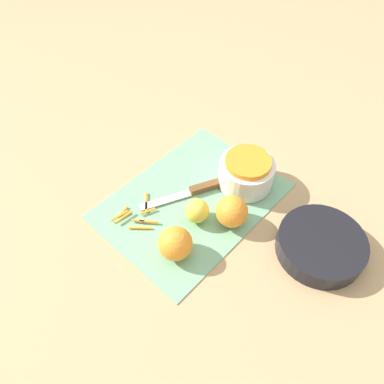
% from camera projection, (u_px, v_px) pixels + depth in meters
% --- Properties ---
extents(ground_plane, '(4.00, 4.00, 0.00)m').
position_uv_depth(ground_plane, '(192.00, 201.00, 0.97)').
color(ground_plane, tan).
extents(cutting_board, '(0.45, 0.33, 0.01)m').
position_uv_depth(cutting_board, '(192.00, 200.00, 0.97)').
color(cutting_board, '#75AD84').
rests_on(cutting_board, ground_plane).
extents(bowl_speckled, '(0.14, 0.14, 0.09)m').
position_uv_depth(bowl_speckled, '(246.00, 172.00, 0.97)').
color(bowl_speckled, silver).
rests_on(bowl_speckled, cutting_board).
extents(bowl_dark, '(0.20, 0.20, 0.05)m').
position_uv_depth(bowl_dark, '(321.00, 245.00, 0.86)').
color(bowl_dark, black).
rests_on(bowl_dark, ground_plane).
extents(knife, '(0.23, 0.13, 0.02)m').
position_uv_depth(knife, '(200.00, 188.00, 0.98)').
color(knife, brown).
rests_on(knife, cutting_board).
extents(orange_left, '(0.08, 0.08, 0.08)m').
position_uv_depth(orange_left, '(175.00, 243.00, 0.83)').
color(orange_left, orange).
rests_on(orange_left, cutting_board).
extents(orange_right, '(0.08, 0.08, 0.08)m').
position_uv_depth(orange_right, '(232.00, 211.00, 0.89)').
color(orange_right, orange).
rests_on(orange_right, cutting_board).
extents(lemon, '(0.06, 0.06, 0.06)m').
position_uv_depth(lemon, '(197.00, 211.00, 0.90)').
color(lemon, gold).
rests_on(lemon, cutting_board).
extents(peel_pile, '(0.12, 0.10, 0.01)m').
position_uv_depth(peel_pile, '(136.00, 215.00, 0.93)').
color(peel_pile, orange).
rests_on(peel_pile, cutting_board).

